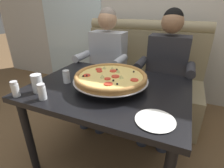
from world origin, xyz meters
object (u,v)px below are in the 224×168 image
(diner_left, at_px, (105,61))
(diner_right, at_px, (165,68))
(shaker_pepper_flakes, at_px, (15,90))
(patio_chair, at_px, (88,44))
(shaker_oregano, at_px, (42,93))
(booth_bench, at_px, (138,81))
(pizza, at_px, (111,77))
(plate_near_left, at_px, (155,119))
(shaker_parmesan, at_px, (66,77))
(dining_table, at_px, (108,97))
(drinking_glass, at_px, (37,84))

(diner_left, relative_size, diner_right, 1.00)
(shaker_pepper_flakes, bearing_deg, diner_right, 50.50)
(shaker_pepper_flakes, relative_size, patio_chair, 0.13)
(diner_left, bearing_deg, shaker_oregano, -88.60)
(booth_bench, height_order, diner_right, diner_right)
(booth_bench, bearing_deg, shaker_pepper_flakes, -111.47)
(diner_right, xyz_separation_m, shaker_pepper_flakes, (-0.85, -1.03, 0.06))
(booth_bench, relative_size, pizza, 2.72)
(shaker_pepper_flakes, xyz_separation_m, plate_near_left, (0.92, 0.09, -0.04))
(shaker_parmesan, xyz_separation_m, patio_chair, (-1.13, 2.21, -0.25))
(patio_chair, bearing_deg, shaker_oregano, -65.36)
(shaker_oregano, height_order, patio_chair, patio_chair)
(diner_left, relative_size, shaker_parmesan, 12.53)
(shaker_parmesan, bearing_deg, diner_right, 46.39)
(shaker_parmesan, relative_size, plate_near_left, 0.47)
(shaker_oregano, height_order, plate_near_left, shaker_oregano)
(shaker_oregano, bearing_deg, pizza, 46.43)
(pizza, xyz_separation_m, shaker_oregano, (-0.34, -0.35, -0.04))
(dining_table, xyz_separation_m, diner_right, (0.34, 0.65, 0.07))
(booth_bench, bearing_deg, dining_table, -90.00)
(booth_bench, distance_m, dining_table, 0.94)
(shaker_parmesan, distance_m, drinking_glass, 0.23)
(diner_right, bearing_deg, shaker_pepper_flakes, -129.50)
(booth_bench, relative_size, plate_near_left, 6.94)
(booth_bench, distance_m, shaker_pepper_flakes, 1.45)
(diner_left, height_order, shaker_pepper_flakes, diner_left)
(drinking_glass, bearing_deg, diner_right, 50.46)
(booth_bench, bearing_deg, plate_near_left, -71.26)
(diner_right, height_order, shaker_parmesan, diner_right)
(shaker_oregano, bearing_deg, diner_right, 56.52)
(pizza, height_order, patio_chair, patio_chair)
(shaker_pepper_flakes, xyz_separation_m, shaker_parmesan, (0.18, 0.32, -0.00))
(booth_bench, height_order, pizza, booth_bench)
(pizza, bearing_deg, drinking_glass, -147.25)
(plate_near_left, bearing_deg, booth_bench, 108.74)
(plate_near_left, bearing_deg, shaker_oregano, -175.68)
(shaker_oregano, height_order, drinking_glass, drinking_glass)
(dining_table, distance_m, plate_near_left, 0.51)
(diner_right, xyz_separation_m, shaker_oregano, (-0.66, -0.99, 0.06))
(plate_near_left, bearing_deg, shaker_parmesan, 162.94)
(shaker_oregano, distance_m, shaker_parmesan, 0.28)
(dining_table, xyz_separation_m, diner_left, (-0.34, 0.65, 0.07))
(patio_chair, bearing_deg, pizza, -55.35)
(diner_right, height_order, shaker_oregano, diner_right)
(shaker_parmesan, bearing_deg, pizza, 11.14)
(pizza, xyz_separation_m, patio_chair, (-1.48, 2.14, -0.28))
(diner_right, relative_size, patio_chair, 1.48)
(booth_bench, bearing_deg, shaker_oregano, -104.10)
(diner_right, distance_m, patio_chair, 2.35)
(diner_left, xyz_separation_m, diner_right, (0.68, 0.00, 0.00))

